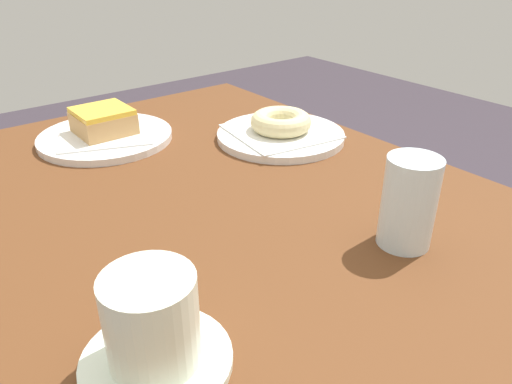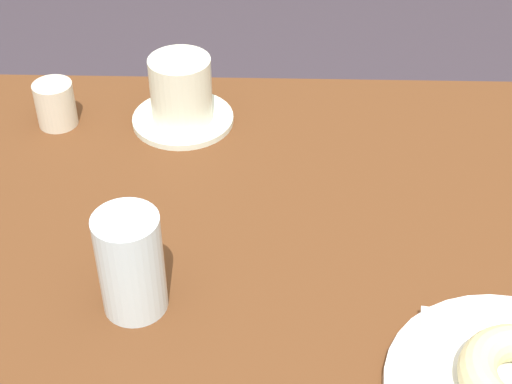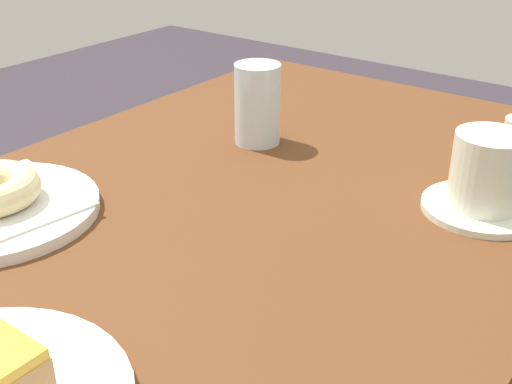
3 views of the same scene
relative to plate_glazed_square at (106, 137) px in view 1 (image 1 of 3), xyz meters
name	(u,v)px [view 1 (image 1 of 3)]	position (x,y,z in m)	size (l,w,h in m)	color
table	(252,276)	(-0.36, -0.05, -0.11)	(1.08, 0.68, 0.71)	#5B3319
plate_glazed_square	(106,137)	(0.00, 0.00, 0.00)	(0.23, 0.23, 0.01)	white
napkin_glazed_square	(105,133)	(0.00, 0.00, 0.01)	(0.15, 0.15, 0.00)	white
donut_glazed_square	(103,121)	(0.00, 0.00, 0.03)	(0.09, 0.09, 0.04)	tan
plate_sugar_ring	(281,136)	(-0.19, -0.25, 0.00)	(0.23, 0.23, 0.01)	white
napkin_sugar_ring	(281,131)	(-0.19, -0.25, 0.01)	(0.17, 0.17, 0.00)	white
donut_sugar_ring	(281,122)	(-0.19, -0.25, 0.03)	(0.11, 0.11, 0.03)	beige
water_glass	(409,202)	(-0.53, -0.15, 0.05)	(0.06, 0.06, 0.11)	silver
coffee_cup	(153,327)	(-0.52, 0.17, 0.04)	(0.13, 0.13, 0.09)	silver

